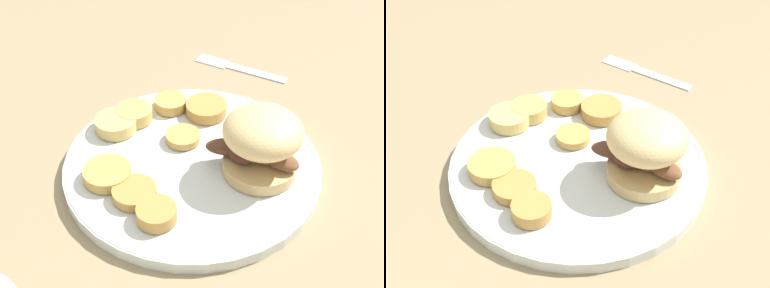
{
  "view_description": "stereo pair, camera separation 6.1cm",
  "coord_description": "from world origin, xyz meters",
  "views": [
    {
      "loc": [
        -0.47,
        0.04,
        0.43
      ],
      "look_at": [
        0.0,
        0.0,
        0.04
      ],
      "focal_mm": 50.0,
      "sensor_mm": 36.0,
      "label": 1
    },
    {
      "loc": [
        -0.47,
        -0.02,
        0.43
      ],
      "look_at": [
        0.0,
        0.0,
        0.04
      ],
      "focal_mm": 50.0,
      "sensor_mm": 36.0,
      "label": 2
    }
  ],
  "objects": [
    {
      "name": "ground_plane",
      "position": [
        0.0,
        0.0,
        0.0
      ],
      "size": [
        4.0,
        4.0,
        0.0
      ],
      "primitive_type": "plane",
      "color": "#937F5B"
    },
    {
      "name": "dinner_plate",
      "position": [
        0.0,
        0.0,
        0.01
      ],
      "size": [
        0.3,
        0.3,
        0.02
      ],
      "color": "silver",
      "rests_on": "ground_plane"
    },
    {
      "name": "sandwich",
      "position": [
        -0.02,
        -0.07,
        0.06
      ],
      "size": [
        0.09,
        0.11,
        0.08
      ],
      "color": "tan",
      "rests_on": "dinner_plate"
    },
    {
      "name": "potato_round_0",
      "position": [
        -0.02,
        0.1,
        0.02
      ],
      "size": [
        0.05,
        0.05,
        0.01
      ],
      "primitive_type": "cylinder",
      "color": "tan",
      "rests_on": "dinner_plate"
    },
    {
      "name": "potato_round_1",
      "position": [
        0.04,
        0.01,
        0.02
      ],
      "size": [
        0.04,
        0.04,
        0.01
      ],
      "primitive_type": "cylinder",
      "color": "tan",
      "rests_on": "dinner_plate"
    },
    {
      "name": "potato_round_2",
      "position": [
        -0.09,
        0.04,
        0.02
      ],
      "size": [
        0.04,
        0.04,
        0.02
      ],
      "primitive_type": "cylinder",
      "color": "#BC8942",
      "rests_on": "dinner_plate"
    },
    {
      "name": "potato_round_3",
      "position": [
        0.09,
        -0.03,
        0.02
      ],
      "size": [
        0.05,
        0.05,
        0.01
      ],
      "primitive_type": "cylinder",
      "color": "#BC8942",
      "rests_on": "dinner_plate"
    },
    {
      "name": "potato_round_4",
      "position": [
        0.09,
        0.07,
        0.02
      ],
      "size": [
        0.05,
        0.05,
        0.02
      ],
      "primitive_type": "cylinder",
      "color": "tan",
      "rests_on": "dinner_plate"
    },
    {
      "name": "potato_round_5",
      "position": [
        -0.05,
        0.07,
        0.02
      ],
      "size": [
        0.05,
        0.05,
        0.01
      ],
      "primitive_type": "cylinder",
      "color": "#BC8942",
      "rests_on": "dinner_plate"
    },
    {
      "name": "potato_round_6",
      "position": [
        0.11,
        0.02,
        0.02
      ],
      "size": [
        0.04,
        0.04,
        0.01
      ],
      "primitive_type": "cylinder",
      "color": "tan",
      "rests_on": "dinner_plate"
    },
    {
      "name": "potato_round_7",
      "position": [
        0.07,
        0.09,
        0.02
      ],
      "size": [
        0.05,
        0.05,
        0.02
      ],
      "primitive_type": "cylinder",
      "color": "#DBB766",
      "rests_on": "dinner_plate"
    },
    {
      "name": "fork",
      "position": [
        0.22,
        -0.09,
        0.0
      ],
      "size": [
        0.1,
        0.13,
        0.0
      ],
      "color": "silver",
      "rests_on": "ground_plane"
    }
  ]
}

